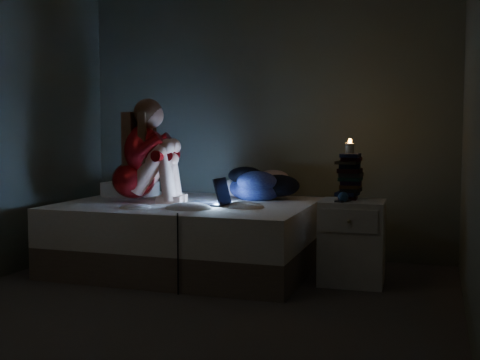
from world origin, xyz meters
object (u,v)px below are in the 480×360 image
at_px(laptop, 206,191).
at_px(phone, 343,201).
at_px(bed, 189,236).
at_px(woman, 133,150).
at_px(candle, 350,152).
at_px(nightstand, 352,242).

xyz_separation_m(laptop, phone, (1.15, -0.07, -0.04)).
bearing_deg(laptop, phone, 1.14).
relative_size(bed, laptop, 6.15).
relative_size(woman, phone, 6.49).
distance_m(woman, phone, 1.89).
height_order(woman, phone, woman).
distance_m(laptop, candle, 1.23).
bearing_deg(phone, laptop, -159.95).
height_order(candle, phone, candle).
distance_m(candle, phone, 0.42).
bearing_deg(candle, bed, -179.54).
bearing_deg(laptop, bed, 157.58).
height_order(laptop, nightstand, laptop).
bearing_deg(bed, laptop, -26.85).
bearing_deg(woman, laptop, -9.58).
distance_m(bed, woman, 0.89).
distance_m(bed, candle, 1.58).
relative_size(laptop, candle, 4.31).
xyz_separation_m(woman, candle, (1.87, 0.10, 0.00)).
xyz_separation_m(laptop, nightstand, (1.22, 0.03, -0.37)).
relative_size(candle, phone, 0.57).
xyz_separation_m(bed, phone, (1.37, -0.17, 0.37)).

